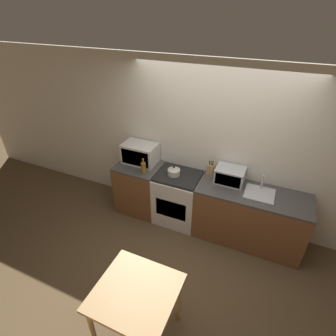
% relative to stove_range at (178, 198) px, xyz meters
% --- Properties ---
extents(ground_plane, '(16.00, 16.00, 0.00)m').
position_rel_stove_range_xyz_m(ground_plane, '(0.44, -0.81, -0.45)').
color(ground_plane, brown).
extents(wall_back, '(10.00, 0.06, 2.60)m').
position_rel_stove_range_xyz_m(wall_back, '(0.44, 0.34, 0.85)').
color(wall_back, silver).
rests_on(wall_back, ground_plane).
extents(counter_left_run, '(0.72, 0.62, 0.90)m').
position_rel_stove_range_xyz_m(counter_left_run, '(-0.71, 0.00, 0.00)').
color(counter_left_run, brown).
rests_on(counter_left_run, ground_plane).
extents(counter_right_run, '(1.59, 0.62, 0.90)m').
position_rel_stove_range_xyz_m(counter_right_run, '(1.15, 0.00, 0.00)').
color(counter_right_run, brown).
rests_on(counter_right_run, ground_plane).
extents(stove_range, '(0.70, 0.62, 0.90)m').
position_rel_stove_range_xyz_m(stove_range, '(0.00, 0.00, 0.00)').
color(stove_range, silver).
rests_on(stove_range, ground_plane).
extents(kettle, '(0.20, 0.20, 0.16)m').
position_rel_stove_range_xyz_m(kettle, '(-0.07, -0.02, 0.52)').
color(kettle, beige).
rests_on(kettle, stove_range).
extents(microwave, '(0.56, 0.36, 0.34)m').
position_rel_stove_range_xyz_m(microwave, '(-0.73, 0.11, 0.62)').
color(microwave, silver).
rests_on(microwave, counter_left_run).
extents(bottle, '(0.08, 0.08, 0.27)m').
position_rel_stove_range_xyz_m(bottle, '(-0.52, -0.18, 0.56)').
color(bottle, olive).
rests_on(bottle, counter_left_run).
extents(knife_block, '(0.10, 0.07, 0.25)m').
position_rel_stove_range_xyz_m(knife_block, '(0.45, 0.20, 0.55)').
color(knife_block, tan).
rests_on(knife_block, counter_right_run).
extents(toaster_oven, '(0.42, 0.31, 0.23)m').
position_rel_stove_range_xyz_m(toaster_oven, '(0.76, 0.13, 0.57)').
color(toaster_oven, silver).
rests_on(toaster_oven, counter_right_run).
extents(sink_basin, '(0.41, 0.37, 0.24)m').
position_rel_stove_range_xyz_m(sink_basin, '(1.23, 0.01, 0.47)').
color(sink_basin, silver).
rests_on(sink_basin, counter_right_run).
extents(dining_table, '(0.81, 0.78, 0.77)m').
position_rel_stove_range_xyz_m(dining_table, '(0.31, -1.91, 0.22)').
color(dining_table, tan).
rests_on(dining_table, ground_plane).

